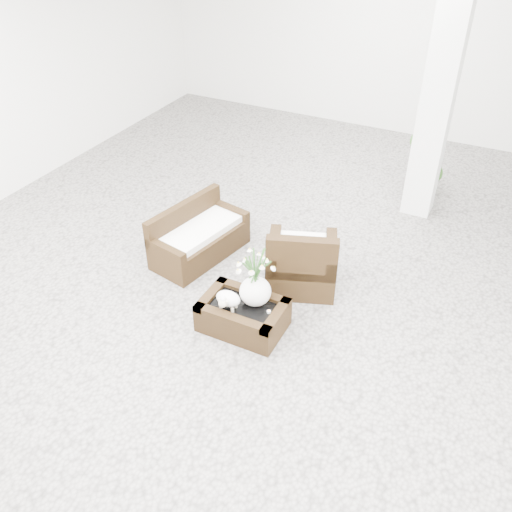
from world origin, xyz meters
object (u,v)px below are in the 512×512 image
at_px(armchair, 302,254).
at_px(coffee_table, 243,316).
at_px(loveseat, 199,233).
at_px(topiary, 426,140).

bearing_deg(armchair, coffee_table, 55.28).
xyz_separation_m(coffee_table, loveseat, (-1.13, 0.96, 0.19)).
distance_m(coffee_table, topiary, 4.16).
bearing_deg(armchair, loveseat, -18.46).
relative_size(coffee_table, loveseat, 0.70).
bearing_deg(topiary, armchair, -103.64).
relative_size(coffee_table, topiary, 0.54).
bearing_deg(topiary, coffee_table, -103.84).
relative_size(armchair, topiary, 0.52).
distance_m(armchair, topiary, 3.09).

